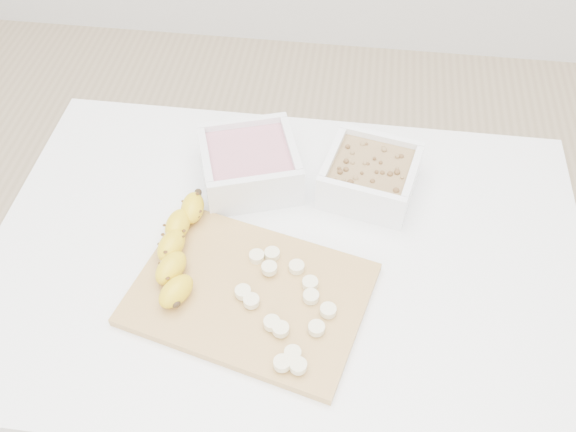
# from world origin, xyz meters

# --- Properties ---
(table) EXTENTS (1.00, 0.70, 0.75)m
(table) POSITION_xyz_m (0.00, 0.00, 0.65)
(table) COLOR white
(table) RESTS_ON ground
(bowl_yogurt) EXTENTS (0.21, 0.21, 0.08)m
(bowl_yogurt) POSITION_xyz_m (-0.09, 0.16, 0.79)
(bowl_yogurt) COLOR white
(bowl_yogurt) RESTS_ON table
(bowl_granola) EXTENTS (0.19, 0.19, 0.07)m
(bowl_granola) POSITION_xyz_m (0.13, 0.17, 0.79)
(bowl_granola) COLOR white
(bowl_granola) RESTS_ON table
(cutting_board) EXTENTS (0.41, 0.33, 0.01)m
(cutting_board) POSITION_xyz_m (-0.04, -0.09, 0.76)
(cutting_board) COLOR tan
(cutting_board) RESTS_ON table
(banana) EXTENTS (0.09, 0.23, 0.04)m
(banana) POSITION_xyz_m (-0.17, -0.04, 0.78)
(banana) COLOR yellow
(banana) RESTS_ON cutting_board
(banana_slices) EXTENTS (0.16, 0.22, 0.02)m
(banana_slices) POSITION_xyz_m (0.01, -0.12, 0.77)
(banana_slices) COLOR #F2E7B8
(banana_slices) RESTS_ON cutting_board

